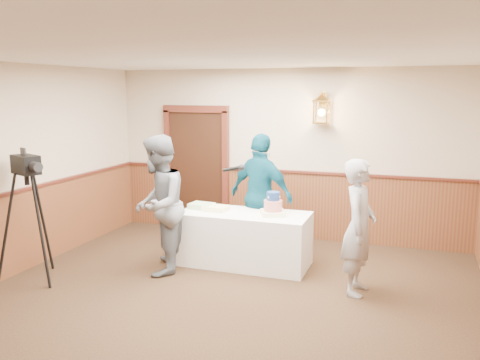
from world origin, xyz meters
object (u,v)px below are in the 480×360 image
object	(u,v)px
tiered_cake	(273,206)
interviewer	(158,205)
sheet_cake_yellow	(216,208)
tv_camera_rig	(30,225)
sheet_cake_green	(201,206)
baker	(359,227)
display_table	(245,239)
assistant_p	(261,196)

from	to	relation	value
tiered_cake	interviewer	distance (m)	1.55
sheet_cake_yellow	tv_camera_rig	bearing A→B (deg)	-143.41
sheet_cake_green	baker	xyz separation A→B (m)	(2.30, -0.58, 0.03)
display_table	baker	size ratio (longest dim) A/B	1.09
assistant_p	sheet_cake_yellow	bearing A→B (deg)	61.48
sheet_cake_yellow	sheet_cake_green	size ratio (longest dim) A/B	1.03
sheet_cake_yellow	assistant_p	world-z (taller)	assistant_p
tiered_cake	sheet_cake_green	size ratio (longest dim) A/B	1.26
interviewer	tv_camera_rig	size ratio (longest dim) A/B	1.14
sheet_cake_green	display_table	bearing A→B (deg)	-4.34
sheet_cake_green	assistant_p	bearing A→B (deg)	27.82
tiered_cake	assistant_p	xyz separation A→B (m)	(-0.31, 0.46, 0.04)
interviewer	tv_camera_rig	distance (m)	1.64
display_table	sheet_cake_green	size ratio (longest dim) A/B	5.48
sheet_cake_yellow	assistant_p	size ratio (longest dim) A/B	0.18
assistant_p	baker	bearing A→B (deg)	167.06
sheet_cake_yellow	sheet_cake_green	bearing A→B (deg)	167.02
assistant_p	tiered_cake	bearing A→B (deg)	143.82
sheet_cake_green	baker	distance (m)	2.37
assistant_p	tv_camera_rig	bearing A→B (deg)	57.79
tv_camera_rig	display_table	bearing A→B (deg)	54.89
display_table	tiered_cake	size ratio (longest dim) A/B	4.34
tiered_cake	tv_camera_rig	size ratio (longest dim) A/B	0.25
tiered_cake	sheet_cake_green	xyz separation A→B (m)	(-1.09, 0.05, -0.09)
interviewer	baker	size ratio (longest dim) A/B	1.13
display_table	tv_camera_rig	size ratio (longest dim) A/B	1.10
sheet_cake_green	assistant_p	size ratio (longest dim) A/B	0.18
display_table	tv_camera_rig	world-z (taller)	tv_camera_rig
assistant_p	tv_camera_rig	size ratio (longest dim) A/B	1.12
interviewer	assistant_p	world-z (taller)	interviewer
sheet_cake_yellow	display_table	bearing A→B (deg)	0.73
interviewer	assistant_p	size ratio (longest dim) A/B	1.02
tiered_cake	baker	distance (m)	1.32
tiered_cake	tv_camera_rig	world-z (taller)	tv_camera_rig
sheet_cake_green	interviewer	size ratio (longest dim) A/B	0.18
display_table	sheet_cake_yellow	distance (m)	0.60
sheet_cake_yellow	baker	world-z (taller)	baker
display_table	sheet_cake_green	world-z (taller)	sheet_cake_green
sheet_cake_green	interviewer	bearing A→B (deg)	-112.87
display_table	interviewer	distance (m)	1.32
interviewer	assistant_p	xyz separation A→B (m)	(1.09, 1.14, -0.02)
display_table	baker	xyz separation A→B (m)	(1.62, -0.53, 0.45)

